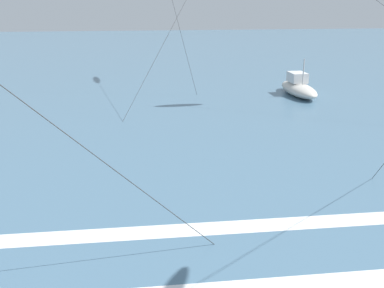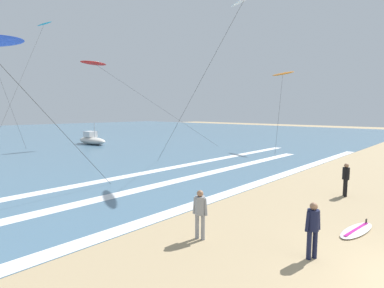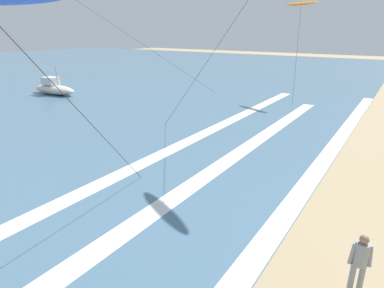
{
  "view_description": "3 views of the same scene",
  "coord_description": "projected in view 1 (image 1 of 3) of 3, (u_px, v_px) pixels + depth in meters",
  "views": [
    {
      "loc": [
        -1.54,
        2.69,
        6.87
      ],
      "look_at": [
        -0.37,
        11.97,
        3.81
      ],
      "focal_mm": 42.8,
      "sensor_mm": 36.0,
      "label": 1
    },
    {
      "loc": [
        -8.26,
        -0.32,
        4.06
      ],
      "look_at": [
        1.41,
        8.69,
        2.6
      ],
      "focal_mm": 27.75,
      "sensor_mm": 36.0,
      "label": 2
    },
    {
      "loc": [
        -8.61,
        5.55,
        5.89
      ],
      "look_at": [
        0.29,
        11.41,
        2.11
      ],
      "focal_mm": 30.32,
      "sensor_mm": 36.0,
      "label": 3
    }
  ],
  "objects": [
    {
      "name": "wave_foam_outer_break",
      "position": [
        128.0,
        234.0,
        13.78
      ],
      "size": [
        48.94,
        0.83,
        0.01
      ],
      "primitive_type": "cube",
      "color": "white",
      "rests_on": "ocean_surface"
    },
    {
      "name": "offshore_boat",
      "position": [
        299.0,
        88.0,
        32.57
      ],
      "size": [
        1.88,
        5.26,
        2.7
      ],
      "color": "beige",
      "rests_on": "ground"
    },
    {
      "name": "ocean_surface",
      "position": [
        148.0,
        61.0,
        49.51
      ],
      "size": [
        140.0,
        90.0,
        0.01
      ],
      "primitive_type": "cube",
      "color": "slate",
      "rests_on": "ground"
    }
  ]
}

